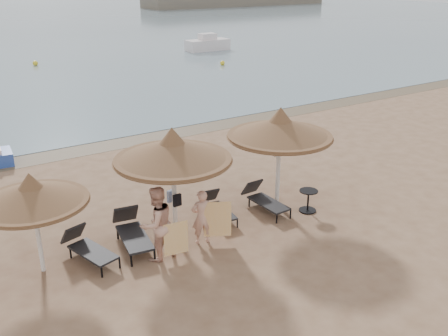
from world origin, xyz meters
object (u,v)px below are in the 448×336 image
(palapa_left, at_px, (32,194))
(person_right, at_px, (202,213))
(person_left, at_px, (156,218))
(lounger_far_right, at_px, (264,198))
(palapa_right, at_px, (280,128))
(lounger_near_left, at_px, (132,231))
(palapa_center, at_px, (173,151))
(lounger_near_right, at_px, (217,207))
(lounger_far_left, at_px, (87,247))
(side_table, at_px, (308,201))

(palapa_left, distance_m, person_right, 4.28)
(person_left, height_order, person_right, person_left)
(lounger_far_right, bearing_deg, person_right, -166.26)
(palapa_right, height_order, lounger_near_left, palapa_right)
(palapa_left, height_order, palapa_center, palapa_center)
(palapa_left, bearing_deg, lounger_far_right, -1.66)
(palapa_right, relative_size, person_right, 1.79)
(lounger_near_left, distance_m, lounger_near_right, 2.79)
(lounger_near_right, bearing_deg, palapa_center, -161.34)
(palapa_left, relative_size, palapa_right, 0.82)
(palapa_left, xyz_separation_m, lounger_far_left, (1.11, -0.08, -1.72))
(lounger_far_left, relative_size, person_left, 0.81)
(palapa_left, xyz_separation_m, palapa_center, (3.60, -0.18, 0.43))
(palapa_center, height_order, lounger_far_right, palapa_center)
(lounger_far_right, bearing_deg, lounger_far_left, 176.96)
(lounger_near_right, relative_size, lounger_far_right, 0.93)
(palapa_right, xyz_separation_m, lounger_far_right, (-0.54, -0.01, -2.18))
(side_table, distance_m, person_right, 3.75)
(palapa_center, xyz_separation_m, side_table, (4.12, -0.86, -2.19))
(lounger_far_left, bearing_deg, palapa_center, -18.43)
(lounger_far_left, bearing_deg, lounger_far_right, -17.23)
(person_right, bearing_deg, lounger_near_left, -17.52)
(palapa_left, distance_m, side_table, 7.98)
(palapa_right, bearing_deg, person_right, -166.80)
(lounger_near_right, relative_size, person_left, 0.73)
(lounger_near_left, height_order, side_table, lounger_near_left)
(palapa_center, bearing_deg, lounger_far_left, 177.59)
(person_left, bearing_deg, lounger_far_right, 178.95)
(palapa_center, bearing_deg, person_left, -138.52)
(palapa_left, xyz_separation_m, side_table, (7.72, -1.04, -1.75))
(palapa_center, height_order, lounger_far_left, palapa_center)
(lounger_far_right, xyz_separation_m, side_table, (1.07, -0.84, -0.03))
(palapa_center, bearing_deg, lounger_far_right, -0.24)
(lounger_near_left, relative_size, person_right, 1.16)
(palapa_center, distance_m, side_table, 4.75)
(person_right, bearing_deg, person_left, 15.63)
(lounger_far_left, height_order, person_left, person_left)
(palapa_right, xyz_separation_m, lounger_near_left, (-4.81, 0.19, -2.13))
(palapa_right, height_order, person_right, palapa_right)
(lounger_far_left, bearing_deg, palapa_left, 160.10)
(palapa_center, distance_m, lounger_far_left, 3.29)
(lounger_far_right, relative_size, person_right, 1.00)
(lounger_far_left, relative_size, lounger_near_right, 1.12)
(lounger_far_right, height_order, side_table, lounger_far_right)
(side_table, bearing_deg, palapa_right, 122.00)
(lounger_far_left, bearing_deg, lounger_near_right, -12.95)
(lounger_far_right, relative_size, person_left, 0.78)
(palapa_center, height_order, lounger_near_right, palapa_center)
(lounger_far_right, xyz_separation_m, person_left, (-3.99, -0.81, 0.79))
(palapa_left, bearing_deg, side_table, -7.64)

